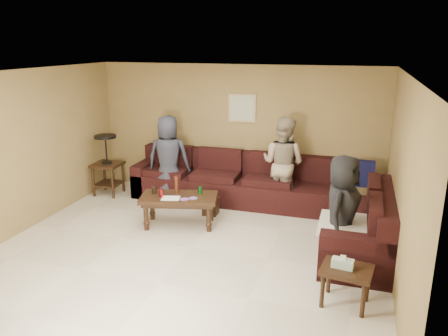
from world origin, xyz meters
name	(u,v)px	position (x,y,z in m)	size (l,w,h in m)	color
room	(188,136)	(0.00, 0.00, 1.66)	(5.60, 5.50, 2.50)	beige
sectional_sofa	(267,198)	(0.81, 1.52, 0.33)	(4.65, 2.90, 0.97)	black
coffee_table	(179,200)	(-0.47, 0.72, 0.43)	(1.33, 0.89, 0.79)	black
end_table_left	(107,164)	(-2.40, 1.73, 0.62)	(0.53, 0.53, 1.18)	black
side_table_right	(346,273)	(2.20, -0.80, 0.40)	(0.61, 0.52, 0.60)	black
waste_bin	(211,206)	(-0.14, 1.31, 0.15)	(0.25, 0.25, 0.29)	black
wall_art	(242,108)	(0.10, 2.48, 1.70)	(0.52, 0.04, 0.52)	tan
person_left	(169,158)	(-1.13, 1.81, 0.81)	(0.79, 0.51, 1.61)	#2B2E3C
person_middle	(283,163)	(0.98, 2.01, 0.83)	(0.81, 0.63, 1.66)	tan
person_right	(342,211)	(2.08, 0.16, 0.76)	(0.74, 0.48, 1.52)	black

